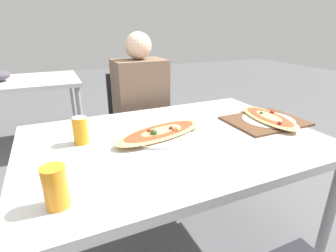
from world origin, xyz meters
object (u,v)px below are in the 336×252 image
object	(u,v)px
chair_far_seated	(137,124)
pizza_second	(268,118)
person_seated	(141,104)
dining_table	(174,149)
soda_can	(80,130)
pizza_main	(161,133)
drink_glass	(55,187)

from	to	relation	value
chair_far_seated	pizza_second	size ratio (longest dim) A/B	1.98
person_seated	dining_table	bearing A→B (deg)	84.13
soda_can	person_seated	bearing A→B (deg)	49.92
pizza_second	dining_table	bearing A→B (deg)	178.59
dining_table	person_seated	bearing A→B (deg)	84.13
pizza_main	pizza_second	bearing A→B (deg)	-4.68
chair_far_seated	pizza_main	world-z (taller)	chair_far_seated
drink_glass	pizza_second	size ratio (longest dim) A/B	0.29
pizza_main	pizza_second	xyz separation A→B (m)	(0.63, -0.05, -0.00)
drink_glass	pizza_second	distance (m)	1.15
chair_far_seated	soda_can	xyz separation A→B (m)	(-0.48, -0.69, 0.28)
dining_table	pizza_second	xyz separation A→B (m)	(0.58, -0.01, 0.08)
soda_can	pizza_second	distance (m)	1.00
chair_far_seated	person_seated	xyz separation A→B (m)	(-0.00, -0.12, 0.19)
dining_table	soda_can	size ratio (longest dim) A/B	11.18
drink_glass	pizza_second	xyz separation A→B (m)	(1.11, 0.30, -0.05)
pizza_main	soda_can	size ratio (longest dim) A/B	4.22
chair_far_seated	person_seated	world-z (taller)	person_seated
pizza_main	pizza_second	size ratio (longest dim) A/B	1.17
pizza_second	chair_far_seated	bearing A→B (deg)	121.78
chair_far_seated	pizza_second	world-z (taller)	chair_far_seated
person_seated	pizza_second	xyz separation A→B (m)	(0.51, -0.71, 0.04)
person_seated	drink_glass	distance (m)	1.18
drink_glass	pizza_second	world-z (taller)	drink_glass
pizza_main	dining_table	bearing A→B (deg)	-36.26
dining_table	chair_far_seated	bearing A→B (deg)	84.96
drink_glass	person_seated	bearing A→B (deg)	58.99
dining_table	pizza_main	size ratio (longest dim) A/B	2.65
dining_table	pizza_main	distance (m)	0.10
dining_table	chair_far_seated	xyz separation A→B (m)	(0.07, 0.81, -0.16)
soda_can	drink_glass	size ratio (longest dim) A/B	0.95
chair_far_seated	pizza_second	bearing A→B (deg)	121.78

